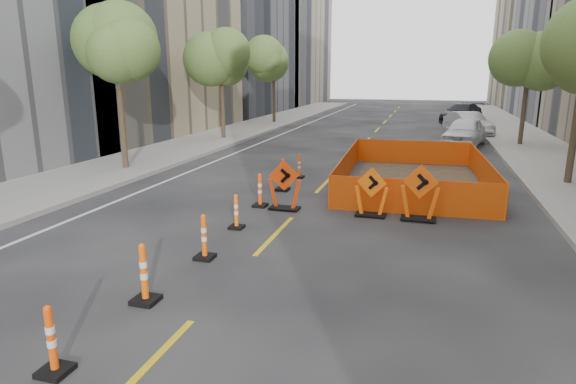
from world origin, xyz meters
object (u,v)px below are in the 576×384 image
(channelizer_5, at_px, (260,190))
(channelizer_4, at_px, (236,211))
(parked_car_far, at_px, (462,113))
(channelizer_6, at_px, (282,175))
(channelizer_3, at_px, (204,237))
(chevron_sign_right, at_px, (420,193))
(parked_car_mid, at_px, (468,124))
(chevron_sign_center, at_px, (371,192))
(channelizer_2, at_px, (144,273))
(chevron_sign_left, at_px, (284,185))
(parked_car_near, at_px, (465,132))
(channelizer_7, at_px, (299,166))
(channelizer_1, at_px, (51,340))

(channelizer_5, bearing_deg, channelizer_4, -86.97)
(parked_car_far, bearing_deg, channelizer_4, -80.78)
(channelizer_6, bearing_deg, channelizer_3, -88.21)
(chevron_sign_right, bearing_deg, parked_car_mid, 83.39)
(chevron_sign_center, bearing_deg, channelizer_2, -105.78)
(channelizer_3, distance_m, channelizer_6, 6.49)
(channelizer_4, bearing_deg, parked_car_mid, 72.38)
(channelizer_5, height_order, chevron_sign_right, chevron_sign_right)
(chevron_sign_left, bearing_deg, channelizer_5, 148.88)
(channelizer_4, bearing_deg, chevron_sign_right, 24.39)
(channelizer_5, relative_size, parked_car_near, 0.22)
(parked_car_mid, bearing_deg, channelizer_4, -128.94)
(channelizer_6, distance_m, chevron_sign_right, 5.12)
(channelizer_2, bearing_deg, chevron_sign_right, 54.89)
(chevron_sign_center, bearing_deg, chevron_sign_left, -169.07)
(channelizer_7, xyz_separation_m, chevron_sign_center, (3.27, -4.40, 0.24))
(parked_car_near, bearing_deg, channelizer_7, -108.59)
(chevron_sign_center, distance_m, parked_car_far, 29.19)
(chevron_sign_left, relative_size, parked_car_mid, 0.33)
(chevron_sign_left, xyz_separation_m, chevron_sign_center, (2.54, 0.02, -0.04))
(channelizer_4, relative_size, channelizer_6, 0.81)
(channelizer_3, xyz_separation_m, parked_car_far, (7.04, 33.16, 0.27))
(channelizer_3, height_order, channelizer_5, channelizer_5)
(channelizer_3, relative_size, channelizer_7, 1.09)
(channelizer_1, xyz_separation_m, channelizer_6, (-0.09, 10.81, 0.06))
(chevron_sign_center, height_order, parked_car_near, parked_car_near)
(channelizer_4, xyz_separation_m, parked_car_far, (7.18, 31.00, 0.32))
(chevron_sign_left, relative_size, parked_car_far, 0.28)
(channelizer_6, bearing_deg, channelizer_1, -89.54)
(channelizer_7, distance_m, parked_car_mid, 17.36)
(channelizer_5, distance_m, channelizer_7, 4.32)
(channelizer_6, xyz_separation_m, channelizer_7, (0.01, 2.16, -0.10))
(parked_car_mid, bearing_deg, channelizer_1, -125.10)
(chevron_sign_right, bearing_deg, channelizer_4, -155.01)
(parked_car_mid, xyz_separation_m, parked_car_far, (0.09, 8.70, 0.03))
(channelizer_3, relative_size, channelizer_4, 1.11)
(channelizer_5, relative_size, chevron_sign_center, 0.73)
(channelizer_1, distance_m, chevron_sign_center, 9.15)
(channelizer_2, relative_size, channelizer_3, 1.08)
(channelizer_6, height_order, parked_car_mid, parked_car_mid)
(chevron_sign_center, bearing_deg, parked_car_mid, 89.77)
(channelizer_1, height_order, channelizer_6, channelizer_6)
(parked_car_far, bearing_deg, channelizer_3, -79.73)
(parked_car_near, bearing_deg, chevron_sign_left, -98.09)
(channelizer_2, relative_size, channelizer_4, 1.20)
(chevron_sign_center, xyz_separation_m, chevron_sign_right, (1.31, -0.03, 0.08))
(channelizer_2, height_order, channelizer_4, channelizer_2)
(channelizer_1, xyz_separation_m, channelizer_4, (-0.02, 6.49, -0.04))
(chevron_sign_center, bearing_deg, channelizer_5, -170.76)
(channelizer_1, relative_size, channelizer_3, 0.99)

